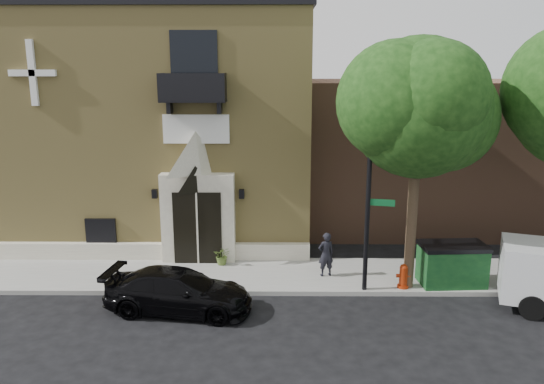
{
  "coord_description": "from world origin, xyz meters",
  "views": [
    {
      "loc": [
        1.78,
        -15.41,
        7.0
      ],
      "look_at": [
        1.64,
        2.0,
        2.88
      ],
      "focal_mm": 35.0,
      "sensor_mm": 36.0,
      "label": 1
    }
  ],
  "objects_px": {
    "fire_hydrant": "(403,276)",
    "dumpster": "(452,264)",
    "street_sign": "(369,204)",
    "pedestrian_near": "(326,254)",
    "black_sedan": "(179,291)"
  },
  "relations": [
    {
      "from": "street_sign",
      "to": "pedestrian_near",
      "type": "relative_size",
      "value": 3.67
    },
    {
      "from": "black_sedan",
      "to": "street_sign",
      "type": "height_order",
      "value": "street_sign"
    },
    {
      "from": "pedestrian_near",
      "to": "black_sedan",
      "type": "bearing_deg",
      "value": 10.35
    },
    {
      "from": "black_sedan",
      "to": "dumpster",
      "type": "height_order",
      "value": "dumpster"
    },
    {
      "from": "fire_hydrant",
      "to": "dumpster",
      "type": "distance_m",
      "value": 1.68
    },
    {
      "from": "black_sedan",
      "to": "street_sign",
      "type": "xyz_separation_m",
      "value": [
        5.66,
        1.28,
        2.31
      ]
    },
    {
      "from": "street_sign",
      "to": "dumpster",
      "type": "relative_size",
      "value": 2.59
    },
    {
      "from": "street_sign",
      "to": "fire_hydrant",
      "type": "relative_size",
      "value": 7.02
    },
    {
      "from": "black_sedan",
      "to": "pedestrian_near",
      "type": "height_order",
      "value": "pedestrian_near"
    },
    {
      "from": "black_sedan",
      "to": "street_sign",
      "type": "relative_size",
      "value": 0.78
    },
    {
      "from": "dumpster",
      "to": "pedestrian_near",
      "type": "xyz_separation_m",
      "value": [
        -4.0,
        0.66,
        0.07
      ]
    },
    {
      "from": "dumpster",
      "to": "pedestrian_near",
      "type": "distance_m",
      "value": 4.05
    },
    {
      "from": "fire_hydrant",
      "to": "pedestrian_near",
      "type": "bearing_deg",
      "value": 157.52
    },
    {
      "from": "fire_hydrant",
      "to": "dumpster",
      "type": "relative_size",
      "value": 0.37
    },
    {
      "from": "street_sign",
      "to": "dumpster",
      "type": "bearing_deg",
      "value": 21.6
    }
  ]
}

